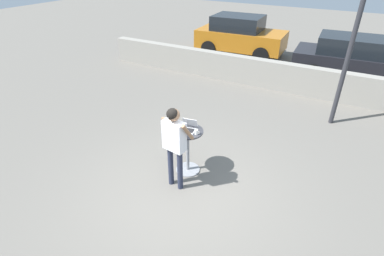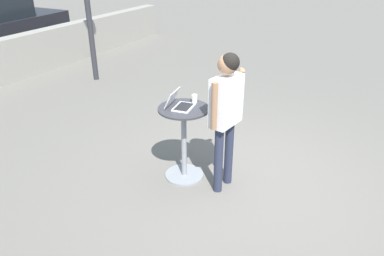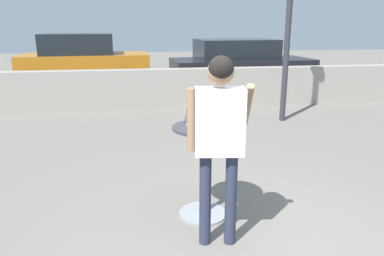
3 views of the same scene
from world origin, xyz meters
name	(u,v)px [view 2 (image 2 of 3)]	position (x,y,z in m)	size (l,w,h in m)	color
ground_plane	(235,179)	(0.00, 0.00, 0.00)	(50.00, 50.00, 0.00)	slate
cafe_table	(184,138)	(-0.26, 0.64, 0.59)	(0.66, 0.66, 1.01)	gray
laptop	(179,104)	(-0.27, 0.70, 1.06)	(0.36, 0.36, 0.22)	silver
coffee_mug	(195,99)	(-0.04, 0.61, 1.07)	(0.11, 0.07, 0.11)	white
standing_person	(226,105)	(-0.22, 0.08, 1.16)	(0.61, 0.36, 1.79)	#282D42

